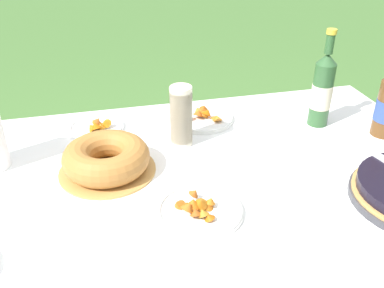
% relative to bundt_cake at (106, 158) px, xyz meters
% --- Properties ---
extents(garden_table, '(1.79, 1.00, 0.77)m').
position_rel_bundt_cake_xyz_m(garden_table, '(0.17, -0.08, -0.12)').
color(garden_table, brown).
rests_on(garden_table, ground_plane).
extents(tablecloth, '(1.80, 1.01, 0.10)m').
position_rel_bundt_cake_xyz_m(tablecloth, '(0.17, -0.08, -0.06)').
color(tablecloth, white).
rests_on(tablecloth, garden_table).
extents(bundt_cake, '(0.29, 0.29, 0.09)m').
position_rel_bundt_cake_xyz_m(bundt_cake, '(0.00, 0.00, 0.00)').
color(bundt_cake, tan).
rests_on(bundt_cake, tablecloth).
extents(cup_stack, '(0.07, 0.07, 0.20)m').
position_rel_bundt_cake_xyz_m(cup_stack, '(0.25, 0.11, 0.06)').
color(cup_stack, beige).
rests_on(cup_stack, tablecloth).
extents(cider_bottle_green, '(0.07, 0.07, 0.34)m').
position_rel_bundt_cake_xyz_m(cider_bottle_green, '(0.75, 0.14, 0.09)').
color(cider_bottle_green, '#2D562D').
rests_on(cider_bottle_green, tablecloth).
extents(snack_plate_left, '(0.22, 0.22, 0.06)m').
position_rel_bundt_cake_xyz_m(snack_plate_left, '(0.22, -0.25, -0.03)').
color(snack_plate_left, white).
rests_on(snack_plate_left, tablecloth).
extents(snack_plate_right, '(0.19, 0.19, 0.06)m').
position_rel_bundt_cake_xyz_m(snack_plate_right, '(-0.02, 0.27, -0.03)').
color(snack_plate_right, white).
rests_on(snack_plate_right, tablecloth).
extents(snack_plate_far, '(0.23, 0.23, 0.06)m').
position_rel_bundt_cake_xyz_m(snack_plate_far, '(0.36, 0.26, -0.03)').
color(snack_plate_far, white).
rests_on(snack_plate_far, tablecloth).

